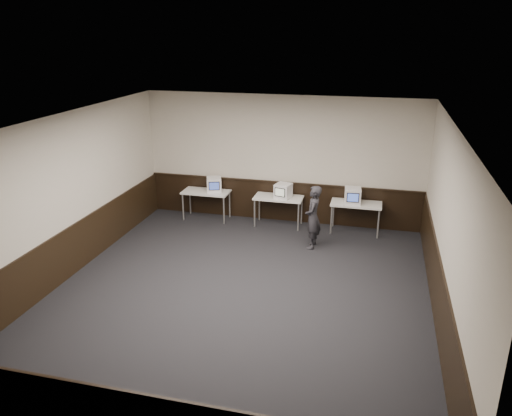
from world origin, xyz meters
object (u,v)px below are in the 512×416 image
(desk_right, at_px, (356,206))
(emac_left, at_px, (214,184))
(desk_center, at_px, (278,200))
(person, at_px, (313,217))
(emac_right, at_px, (353,196))
(desk_left, at_px, (206,194))
(emac_center, at_px, (283,191))

(desk_right, height_order, emac_left, emac_left)
(desk_center, relative_size, desk_right, 1.00)
(desk_right, bearing_deg, desk_center, 180.00)
(desk_center, bearing_deg, emac_left, 178.62)
(desk_right, relative_size, emac_left, 2.47)
(emac_left, xyz_separation_m, person, (2.71, -1.17, -0.21))
(desk_center, xyz_separation_m, emac_right, (1.80, -0.04, 0.26))
(desk_right, bearing_deg, emac_right, -155.98)
(desk_right, bearing_deg, person, -127.97)
(desk_left, height_order, emac_center, emac_center)
(desk_right, bearing_deg, emac_center, -178.46)
(desk_center, relative_size, emac_left, 2.47)
(emac_right, relative_size, person, 0.30)
(desk_left, bearing_deg, desk_center, 0.00)
(person, bearing_deg, emac_right, 143.96)
(desk_left, distance_m, emac_right, 3.71)
(desk_right, xyz_separation_m, emac_right, (-0.10, -0.04, 0.26))
(desk_right, bearing_deg, desk_left, 180.00)
(emac_center, relative_size, emac_right, 1.03)
(emac_center, bearing_deg, emac_right, 13.34)
(emac_left, height_order, emac_center, emac_left)
(desk_center, relative_size, person, 0.83)
(emac_left, distance_m, emac_center, 1.81)
(desk_left, bearing_deg, emac_center, -1.36)
(emac_left, height_order, emac_right, emac_right)
(desk_right, xyz_separation_m, emac_left, (-3.59, 0.04, 0.25))
(emac_right, bearing_deg, desk_left, 174.12)
(desk_left, distance_m, desk_right, 3.80)
(person, bearing_deg, emac_center, -140.62)
(desk_left, height_order, desk_center, same)
(person, bearing_deg, desk_right, 141.85)
(emac_center, height_order, person, person)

